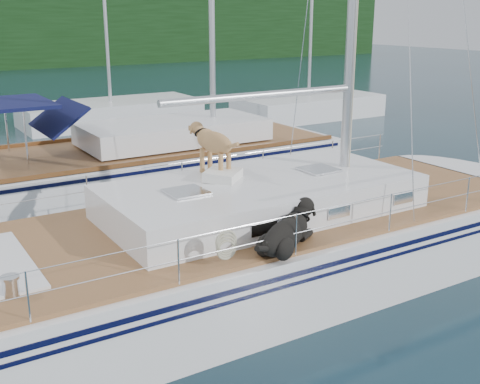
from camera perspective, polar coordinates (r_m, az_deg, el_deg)
ground at (r=10.19m, az=-1.82°, el=-9.36°), size 120.00×120.00×0.00m
main_sailboat at (r=9.95m, az=-1.38°, el=-5.74°), size 12.00×4.06×14.01m
neighbor_sailboat at (r=15.85m, az=-9.76°, el=2.39°), size 11.00×3.50×13.30m
bg_boat_center at (r=25.74m, az=-12.11°, el=7.31°), size 7.20×3.00×11.65m
bg_boat_east at (r=26.99m, az=6.49°, el=8.01°), size 6.40×3.00×11.65m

